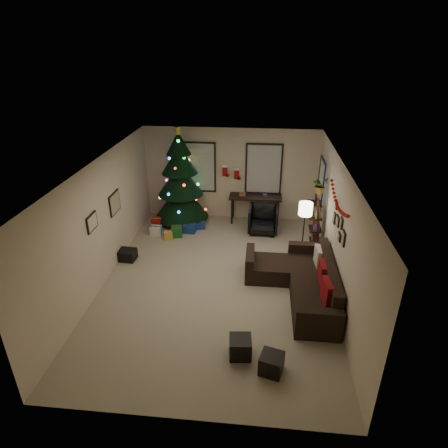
{
  "coord_description": "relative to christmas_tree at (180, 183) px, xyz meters",
  "views": [
    {
      "loc": [
        0.89,
        -7.16,
        4.95
      ],
      "look_at": [
        0.1,
        0.6,
        1.15
      ],
      "focal_mm": 30.83,
      "sensor_mm": 36.0,
      "label": 1
    }
  ],
  "objects": [
    {
      "name": "sofa",
      "position": [
        3.25,
        -3.27,
        -0.92
      ],
      "size": [
        1.83,
        2.66,
        0.85
      ],
      "color": "black",
      "rests_on": "floor"
    },
    {
      "name": "art_map",
      "position": [
        -1.08,
        -2.26,
        0.27
      ],
      "size": [
        0.04,
        0.6,
        0.5
      ],
      "color": "black",
      "rests_on": "wall_left"
    },
    {
      "name": "wall_left",
      "position": [
        -1.1,
        -3.05,
        0.15
      ],
      "size": [
        0.0,
        7.0,
        7.0
      ],
      "primitive_type": "plane",
      "rotation": [
        1.57,
        0.0,
        1.57
      ],
      "color": "beige",
      "rests_on": "floor"
    },
    {
      "name": "ottoman_far",
      "position": [
        2.59,
        -5.53,
        -1.03
      ],
      "size": [
        0.44,
        0.44,
        0.34
      ],
      "primitive_type": "cube",
      "rotation": [
        0.0,
        0.0,
        -0.27
      ],
      "color": "black",
      "rests_on": "floor"
    },
    {
      "name": "garland",
      "position": [
        3.85,
        -2.89,
        0.79
      ],
      "size": [
        0.08,
        1.9,
        0.3
      ],
      "primitive_type": null,
      "color": "#A5140C",
      "rests_on": "wall_right"
    },
    {
      "name": "ottoman_near",
      "position": [
        2.07,
        -5.23,
        -1.02
      ],
      "size": [
        0.41,
        0.41,
        0.36
      ],
      "primitive_type": "cube",
      "rotation": [
        0.0,
        0.0,
        0.09
      ],
      "color": "black",
      "rests_on": "floor"
    },
    {
      "name": "pillow_red_a",
      "position": [
        3.61,
        -4.13,
        -0.56
      ],
      "size": [
        0.18,
        0.47,
        0.46
      ],
      "primitive_type": "cube",
      "rotation": [
        0.0,
        0.0,
        0.12
      ],
      "color": "maroon",
      "rests_on": "sofa"
    },
    {
      "name": "stocking_right",
      "position": [
        1.59,
        0.36,
        0.22
      ],
      "size": [
        0.2,
        0.05,
        0.36
      ],
      "color": "#990F0C",
      "rests_on": "wall_back"
    },
    {
      "name": "wall_right",
      "position": [
        3.9,
        -3.05,
        0.15
      ],
      "size": [
        0.0,
        7.0,
        7.0
      ],
      "primitive_type": "plane",
      "rotation": [
        1.57,
        0.0,
        -1.57
      ],
      "color": "beige",
      "rests_on": "floor"
    },
    {
      "name": "wall_back",
      "position": [
        1.4,
        0.45,
        0.15
      ],
      "size": [
        5.0,
        0.0,
        5.0
      ],
      "primitive_type": "plane",
      "rotation": [
        1.57,
        0.0,
        0.0
      ],
      "color": "beige",
      "rests_on": "floor"
    },
    {
      "name": "gallery",
      "position": [
        3.88,
        -3.13,
        0.37
      ],
      "size": [
        0.03,
        1.25,
        0.54
      ],
      "color": "black",
      "rests_on": "wall_right"
    },
    {
      "name": "floor",
      "position": [
        1.4,
        -3.05,
        -1.2
      ],
      "size": [
        7.0,
        7.0,
        0.0
      ],
      "primitive_type": "plane",
      "color": "tan",
      "rests_on": "ground"
    },
    {
      "name": "potted_plant",
      "position": [
        3.7,
        -1.38,
        0.63
      ],
      "size": [
        0.64,
        0.63,
        0.54
      ],
      "primitive_type": "imported",
      "rotation": [
        0.0,
        0.0,
        0.64
      ],
      "color": "#4C4C4C",
      "rests_on": "bookshelf"
    },
    {
      "name": "pillow_red_b",
      "position": [
        3.61,
        -3.45,
        -0.56
      ],
      "size": [
        0.13,
        0.43,
        0.43
      ],
      "primitive_type": "cube",
      "rotation": [
        0.0,
        0.0,
        0.04
      ],
      "color": "maroon",
      "rests_on": "sofa"
    },
    {
      "name": "floor_lamp",
      "position": [
        3.35,
        -1.89,
        0.06
      ],
      "size": [
        0.32,
        0.32,
        1.51
      ],
      "rotation": [
        0.0,
        0.0,
        0.23
      ],
      "color": "black",
      "rests_on": "floor"
    },
    {
      "name": "ceiling",
      "position": [
        1.4,
        -3.05,
        1.5
      ],
      "size": [
        7.0,
        7.0,
        0.0
      ],
      "primitive_type": "plane",
      "rotation": [
        3.14,
        0.0,
        0.0
      ],
      "color": "white",
      "rests_on": "floor"
    },
    {
      "name": "art_abstract",
      "position": [
        -1.08,
        -3.52,
        0.38
      ],
      "size": [
        0.04,
        0.45,
        0.35
      ],
      "color": "black",
      "rests_on": "wall_left"
    },
    {
      "name": "wall_front",
      "position": [
        1.4,
        -6.55,
        0.15
      ],
      "size": [
        5.0,
        0.0,
        5.0
      ],
      "primitive_type": "plane",
      "rotation": [
        -1.57,
        0.0,
        0.0
      ],
      "color": "beige",
      "rests_on": "floor"
    },
    {
      "name": "window_right_wall",
      "position": [
        3.87,
        -0.5,
        0.3
      ],
      "size": [
        0.06,
        0.9,
        1.3
      ],
      "color": "#728CB2",
      "rests_on": "wall_right"
    },
    {
      "name": "window_back_right",
      "position": [
        2.35,
        0.42,
        0.35
      ],
      "size": [
        1.05,
        0.06,
        1.5
      ],
      "color": "#728CB2",
      "rests_on": "wall_back"
    },
    {
      "name": "pillow_cream",
      "position": [
        3.61,
        -2.81,
        -0.57
      ],
      "size": [
        0.15,
        0.42,
        0.41
      ],
      "primitive_type": "cube",
      "rotation": [
        0.0,
        0.0,
        0.07
      ],
      "color": "beige",
      "rests_on": "sofa"
    },
    {
      "name": "desk_chair",
      "position": [
        2.4,
        -0.48,
        -0.82
      ],
      "size": [
        0.76,
        0.72,
        0.76
      ],
      "primitive_type": "imported",
      "rotation": [
        0.0,
        0.0,
        -0.04
      ],
      "color": "black",
      "rests_on": "floor"
    },
    {
      "name": "storage_bin",
      "position": [
        -0.96,
        -2.34,
        -1.07
      ],
      "size": [
        0.55,
        0.39,
        0.26
      ],
      "primitive_type": "cube",
      "rotation": [
        0.0,
        0.0,
        -0.07
      ],
      "color": "black",
      "rests_on": "floor"
    },
    {
      "name": "presents",
      "position": [
        -0.06,
        -0.77,
        -1.08
      ],
      "size": [
        1.5,
        1.01,
        0.3
      ],
      "rotation": [
        0.0,
        0.0,
        0.18
      ],
      "color": "navy",
      "rests_on": "floor"
    },
    {
      "name": "stocking_left",
      "position": [
        1.26,
        0.26,
        0.33
      ],
      "size": [
        0.2,
        0.05,
        0.36
      ],
      "color": "#990F0C",
      "rests_on": "wall_back"
    },
    {
      "name": "window_back_left",
      "position": [
        0.45,
        0.42,
        0.35
      ],
      "size": [
        1.05,
        0.06,
        1.5
      ],
      "color": "#728CB2",
      "rests_on": "wall_back"
    },
    {
      "name": "christmas_tree",
      "position": [
        0.0,
        0.0,
        0.0
      ],
      "size": [
        1.56,
        1.56,
        2.9
      ],
      "rotation": [
        0.0,
        0.0,
        -0.39
      ],
      "color": "black",
      "rests_on": "floor"
    },
    {
      "name": "bookshelf",
      "position": [
        3.7,
        -1.47,
        -0.45
      ],
      "size": [
        0.3,
        0.46,
        1.54
      ],
      "color": "black",
      "rests_on": "floor"
    },
    {
      "name": "desk",
      "position": [
        2.15,
        0.17,
        -0.48
      ],
      "size": [
        1.51,
        0.54,
        0.81
      ],
      "color": "black",
      "rests_on": "floor"
    }
  ]
}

